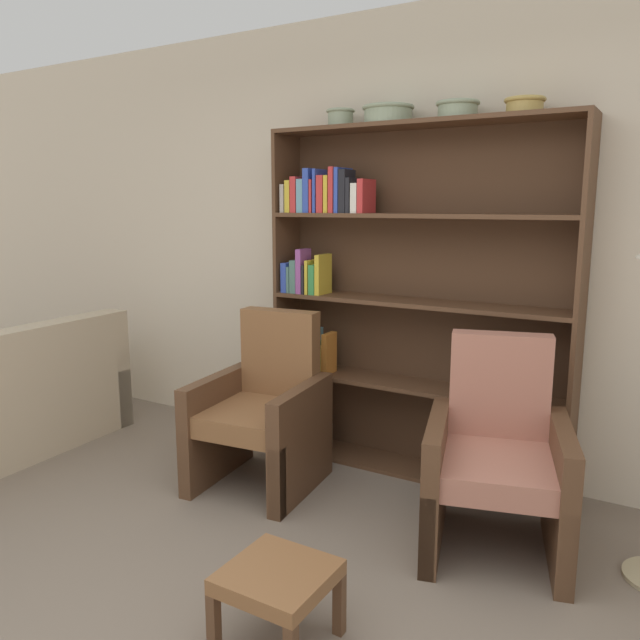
{
  "coord_description": "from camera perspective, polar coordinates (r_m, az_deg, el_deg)",
  "views": [
    {
      "loc": [
        1.24,
        -1.17,
        1.61
      ],
      "look_at": [
        -0.58,
        1.9,
        0.95
      ],
      "focal_mm": 35.0,
      "sensor_mm": 36.0,
      "label": 1
    }
  ],
  "objects": [
    {
      "name": "wall_back",
      "position": [
        3.8,
        11.64,
        6.71
      ],
      "size": [
        12.0,
        0.06,
        2.75
      ],
      "color": "beige",
      "rests_on": "ground"
    },
    {
      "name": "armchair_leather",
      "position": [
        3.68,
        -5.22,
        -8.42
      ],
      "size": [
        0.71,
        0.75,
        0.99
      ],
      "rotation": [
        0.0,
        0.0,
        3.25
      ],
      "color": "brown",
      "rests_on": "ground"
    },
    {
      "name": "bowl_brass",
      "position": [
        3.62,
        12.48,
        18.33
      ],
      "size": [
        0.24,
        0.24,
        0.09
      ],
      "color": "gray",
      "rests_on": "bookshelf"
    },
    {
      "name": "bowl_olive",
      "position": [
        3.77,
        6.25,
        18.25
      ],
      "size": [
        0.3,
        0.3,
        0.1
      ],
      "color": "gray",
      "rests_on": "bookshelf"
    },
    {
      "name": "bowl_slate",
      "position": [
        3.52,
        18.21,
        18.19
      ],
      "size": [
        0.21,
        0.21,
        0.08
      ],
      "color": "tan",
      "rests_on": "bookshelf"
    },
    {
      "name": "armchair_cushioned",
      "position": [
        3.13,
        15.89,
        -12.29
      ],
      "size": [
        0.8,
        0.83,
        0.99
      ],
      "rotation": [
        0.0,
        0.0,
        3.42
      ],
      "color": "brown",
      "rests_on": "ground"
    },
    {
      "name": "bookshelf",
      "position": [
        3.78,
        6.59,
        1.66
      ],
      "size": [
        1.83,
        0.3,
        2.07
      ],
      "color": "brown",
      "rests_on": "ground"
    },
    {
      "name": "footstool",
      "position": [
        2.48,
        -3.89,
        -22.84
      ],
      "size": [
        0.37,
        0.37,
        0.3
      ],
      "color": "brown",
      "rests_on": "ground"
    },
    {
      "name": "bowl_cream",
      "position": [
        3.91,
        1.89,
        18.05
      ],
      "size": [
        0.17,
        0.17,
        0.1
      ],
      "color": "gray",
      "rests_on": "bookshelf"
    }
  ]
}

